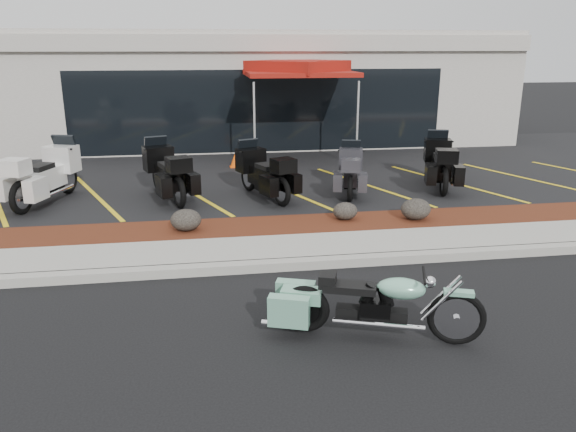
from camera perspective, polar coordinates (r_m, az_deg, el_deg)
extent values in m
plane|color=black|center=(8.59, 4.96, -7.37)|extent=(90.00, 90.00, 0.00)
cube|color=gray|center=(9.36, 3.67, -4.72)|extent=(24.00, 0.25, 0.15)
cube|color=gray|center=(10.00, 2.81, -3.26)|extent=(24.00, 1.20, 0.15)
cube|color=#37150C|center=(11.11, 1.57, -1.12)|extent=(24.00, 1.20, 0.16)
cube|color=black|center=(16.28, -1.86, 4.70)|extent=(26.00, 9.60, 0.15)
cube|color=#A19B91|center=(22.22, -3.97, 12.98)|extent=(18.00, 8.00, 4.00)
cube|color=black|center=(18.32, -2.82, 10.58)|extent=(12.00, 0.06, 2.60)
cube|color=#A19B91|center=(18.18, -2.91, 17.17)|extent=(18.00, 0.30, 0.50)
ellipsoid|color=black|center=(10.77, -10.33, -0.40)|extent=(0.58, 0.49, 0.41)
ellipsoid|color=black|center=(11.33, 5.83, 0.51)|extent=(0.50, 0.41, 0.35)
ellipsoid|color=black|center=(11.56, 12.86, 0.69)|extent=(0.61, 0.51, 0.43)
cone|color=#F15108|center=(16.34, -5.40, 5.68)|extent=(0.39, 0.39, 0.41)
cylinder|color=silver|center=(16.10, -4.47, 9.18)|extent=(0.06, 0.06, 2.42)
cylinder|color=silver|center=(16.02, 6.21, 9.09)|extent=(0.06, 0.06, 2.42)
cylinder|color=silver|center=(19.01, -3.42, 10.39)|extent=(0.06, 0.06, 2.42)
cylinder|color=silver|center=(18.94, 5.65, 10.31)|extent=(0.06, 0.06, 2.42)
cube|color=maroon|center=(17.34, 1.02, 14.33)|extent=(3.72, 3.72, 0.13)
cube|color=maroon|center=(17.33, 1.02, 14.92)|extent=(3.22, 3.22, 0.37)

